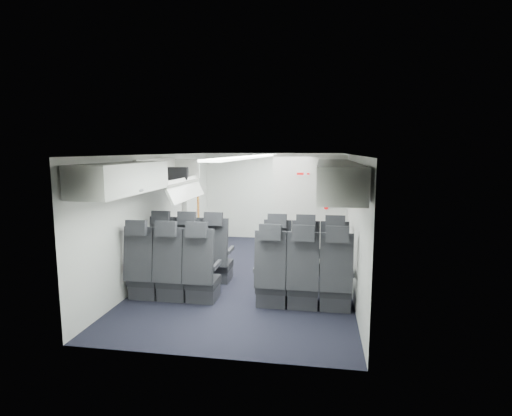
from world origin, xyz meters
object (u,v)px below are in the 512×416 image
(boarding_door, at_px, (192,208))
(carry_on_bag, at_px, (177,173))
(seat_row_mid, at_px, (236,277))
(galley_unit, at_px, (310,203))
(flight_attendant, at_px, (282,212))
(seat_row_front, at_px, (247,260))

(boarding_door, distance_m, carry_on_bag, 1.76)
(seat_row_mid, relative_size, galley_unit, 1.75)
(boarding_door, distance_m, flight_attendant, 2.02)
(seat_row_mid, xyz_separation_m, carry_on_bag, (-1.39, 1.47, 1.40))
(carry_on_bag, bearing_deg, boarding_door, 87.32)
(boarding_door, relative_size, carry_on_bag, 4.99)
(seat_row_front, height_order, boarding_door, boarding_door)
(seat_row_mid, relative_size, flight_attendant, 1.83)
(galley_unit, relative_size, flight_attendant, 1.05)
(seat_row_front, distance_m, flight_attendant, 2.20)
(boarding_door, bearing_deg, seat_row_mid, -61.23)
(seat_row_front, relative_size, seat_row_mid, 1.00)
(galley_unit, distance_m, flight_attendant, 1.28)
(flight_attendant, xyz_separation_m, carry_on_bag, (-1.77, -1.54, 0.90))
(seat_row_mid, bearing_deg, galley_unit, 77.12)
(seat_row_mid, distance_m, galley_unit, 4.30)
(seat_row_front, bearing_deg, flight_attendant, 79.75)
(seat_row_front, distance_m, carry_on_bag, 2.05)
(seat_row_front, xyz_separation_m, seat_row_mid, (0.00, -0.90, 0.00))
(galley_unit, xyz_separation_m, flight_attendant, (-0.57, -1.15, -0.04))
(seat_row_front, height_order, galley_unit, galley_unit)
(flight_attendant, bearing_deg, carry_on_bag, 116.16)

